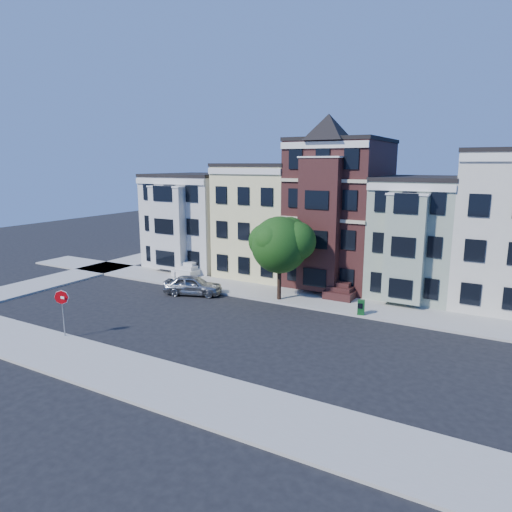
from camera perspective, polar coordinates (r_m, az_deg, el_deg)
The scene contains 13 objects.
ground at distance 28.40m, azimuth 0.28°, elevation -9.72°, with size 120.00×120.00×0.00m, color black.
far_sidewalk at distance 35.20m, azimuth 6.67°, elevation -5.44°, with size 60.00×4.00×0.15m, color #9E9B93.
near_sidewalk at distance 22.34m, azimuth -10.19°, elevation -15.87°, with size 60.00×4.00×0.15m, color #9E9B93.
cross_sidewalk at distance 43.09m, azimuth -26.23°, elevation -3.42°, with size 4.00×60.00×0.15m, color #9E9B93.
house_white at distance 47.20m, azimuth -7.06°, elevation 4.37°, with size 8.00×9.00×9.00m, color silver.
house_yellow at distance 42.89m, azimuth 1.58°, elevation 4.42°, with size 7.00×9.00×10.00m, color beige.
house_brown at distance 40.00m, azimuth 10.52°, elevation 5.16°, with size 7.00×9.00×12.00m, color #371817.
house_green at distance 38.59m, azimuth 19.59°, elevation 2.21°, with size 6.00×9.00×9.00m, color gray.
street_tree at distance 33.97m, azimuth 2.96°, elevation 0.91°, with size 6.70×6.70×7.80m, color #215016, non-canonical shape.
parked_car at distance 36.68m, azimuth -7.88°, elevation -3.62°, with size 1.86×4.62×1.57m, color gray.
newspaper_box at distance 32.06m, azimuth 13.00°, elevation -6.26°, with size 0.46×0.41×1.02m, color #155220.
fire_hydrant at distance 40.66m, azimuth -10.14°, elevation -2.61°, with size 0.24×0.24×0.69m, color silver.
stop_sign at distance 29.47m, azimuth -22.99°, elevation -6.26°, with size 0.88×0.12×3.21m, color #A20309, non-canonical shape.
Camera 1 is at (12.91, -23.12, 10.27)m, focal length 32.00 mm.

